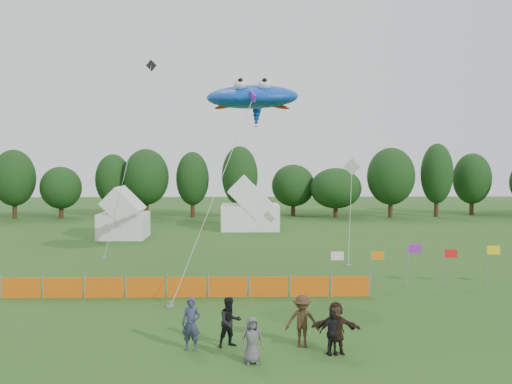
{
  "coord_description": "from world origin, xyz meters",
  "views": [
    {
      "loc": [
        -0.58,
        -20.29,
        6.75
      ],
      "look_at": [
        0.0,
        6.0,
        5.2
      ],
      "focal_mm": 40.0,
      "sensor_mm": 36.0,
      "label": 1
    }
  ],
  "objects_px": {
    "tent_left": "(124,217)",
    "spectator_b": "(230,322)",
    "spectator_e": "(252,340)",
    "barrier_fence": "(187,287)",
    "spectator_d": "(332,333)",
    "spectator_f": "(336,328)",
    "spectator_c": "(302,321)",
    "stingray_kite": "(253,98)",
    "tent_right": "(250,209)",
    "spectator_a": "(191,324)"
  },
  "relations": [
    {
      "from": "tent_right",
      "to": "spectator_a",
      "type": "height_order",
      "value": "tent_right"
    },
    {
      "from": "spectator_c",
      "to": "tent_right",
      "type": "bearing_deg",
      "value": 97.37
    },
    {
      "from": "tent_left",
      "to": "spectator_e",
      "type": "xyz_separation_m",
      "value": [
        10.45,
        -29.95,
        -0.98
      ]
    },
    {
      "from": "spectator_b",
      "to": "stingray_kite",
      "type": "height_order",
      "value": "stingray_kite"
    },
    {
      "from": "barrier_fence",
      "to": "spectator_d",
      "type": "distance_m",
      "value": 10.1
    },
    {
      "from": "barrier_fence",
      "to": "spectator_c",
      "type": "xyz_separation_m",
      "value": [
        4.87,
        -7.42,
        0.44
      ]
    },
    {
      "from": "spectator_a",
      "to": "stingray_kite",
      "type": "xyz_separation_m",
      "value": [
        2.36,
        12.65,
        9.21
      ]
    },
    {
      "from": "spectator_b",
      "to": "spectator_e",
      "type": "distance_m",
      "value": 1.84
    },
    {
      "from": "spectator_c",
      "to": "stingray_kite",
      "type": "height_order",
      "value": "stingray_kite"
    },
    {
      "from": "spectator_c",
      "to": "stingray_kite",
      "type": "relative_size",
      "value": 0.14
    },
    {
      "from": "spectator_b",
      "to": "spectator_c",
      "type": "distance_m",
      "value": 2.59
    },
    {
      "from": "tent_left",
      "to": "spectator_c",
      "type": "bearing_deg",
      "value": -66.58
    },
    {
      "from": "stingray_kite",
      "to": "spectator_c",
      "type": "bearing_deg",
      "value": -82.73
    },
    {
      "from": "spectator_b",
      "to": "tent_left",
      "type": "bearing_deg",
      "value": 82.89
    },
    {
      "from": "tent_left",
      "to": "spectator_a",
      "type": "relative_size",
      "value": 2.1
    },
    {
      "from": "tent_right",
      "to": "stingray_kite",
      "type": "height_order",
      "value": "stingray_kite"
    },
    {
      "from": "tent_right",
      "to": "spectator_b",
      "type": "height_order",
      "value": "tent_right"
    },
    {
      "from": "barrier_fence",
      "to": "spectator_d",
      "type": "height_order",
      "value": "spectator_d"
    },
    {
      "from": "spectator_b",
      "to": "spectator_e",
      "type": "relative_size",
      "value": 1.15
    },
    {
      "from": "spectator_d",
      "to": "spectator_c",
      "type": "bearing_deg",
      "value": 126.7
    },
    {
      "from": "spectator_a",
      "to": "spectator_e",
      "type": "bearing_deg",
      "value": -20.08
    },
    {
      "from": "tent_left",
      "to": "spectator_f",
      "type": "distance_m",
      "value": 32.01
    },
    {
      "from": "tent_left",
      "to": "spectator_b",
      "type": "height_order",
      "value": "tent_left"
    },
    {
      "from": "spectator_c",
      "to": "spectator_d",
      "type": "height_order",
      "value": "spectator_c"
    },
    {
      "from": "tent_right",
      "to": "spectator_f",
      "type": "bearing_deg",
      "value": -85.8
    },
    {
      "from": "tent_left",
      "to": "barrier_fence",
      "type": "relative_size",
      "value": 0.22
    },
    {
      "from": "barrier_fence",
      "to": "stingray_kite",
      "type": "height_order",
      "value": "stingray_kite"
    },
    {
      "from": "spectator_e",
      "to": "spectator_b",
      "type": "bearing_deg",
      "value": 103.54
    },
    {
      "from": "spectator_c",
      "to": "spectator_b",
      "type": "bearing_deg",
      "value": -176.52
    },
    {
      "from": "barrier_fence",
      "to": "spectator_f",
      "type": "distance_m",
      "value": 10.1
    },
    {
      "from": "tent_left",
      "to": "spectator_e",
      "type": "distance_m",
      "value": 31.74
    },
    {
      "from": "spectator_d",
      "to": "tent_right",
      "type": "bearing_deg",
      "value": 82.26
    },
    {
      "from": "tent_left",
      "to": "spectator_a",
      "type": "bearing_deg",
      "value": -73.77
    },
    {
      "from": "spectator_b",
      "to": "spectator_f",
      "type": "xyz_separation_m",
      "value": [
        3.67,
        -0.79,
        0.01
      ]
    },
    {
      "from": "spectator_b",
      "to": "spectator_c",
      "type": "relative_size",
      "value": 0.96
    },
    {
      "from": "spectator_e",
      "to": "tent_right",
      "type": "bearing_deg",
      "value": 78.46
    },
    {
      "from": "stingray_kite",
      "to": "spectator_a",
      "type": "bearing_deg",
      "value": -100.59
    },
    {
      "from": "barrier_fence",
      "to": "spectator_f",
      "type": "xyz_separation_m",
      "value": [
        5.96,
        -8.15,
        0.4
      ]
    },
    {
      "from": "barrier_fence",
      "to": "spectator_c",
      "type": "relative_size",
      "value": 9.56
    },
    {
      "from": "spectator_a",
      "to": "spectator_e",
      "type": "relative_size",
      "value": 1.21
    },
    {
      "from": "tent_left",
      "to": "spectator_d",
      "type": "xyz_separation_m",
      "value": [
        13.22,
        -29.18,
        -0.99
      ]
    },
    {
      "from": "spectator_b",
      "to": "spectator_c",
      "type": "xyz_separation_m",
      "value": [
        2.59,
        -0.06,
        0.04
      ]
    },
    {
      "from": "tent_left",
      "to": "tent_right",
      "type": "xyz_separation_m",
      "value": [
        10.82,
        5.57,
        0.2
      ]
    },
    {
      "from": "spectator_a",
      "to": "spectator_c",
      "type": "distance_m",
      "value": 3.95
    },
    {
      "from": "spectator_a",
      "to": "stingray_kite",
      "type": "relative_size",
      "value": 0.14
    },
    {
      "from": "tent_left",
      "to": "tent_right",
      "type": "height_order",
      "value": "tent_right"
    },
    {
      "from": "tent_right",
      "to": "spectator_a",
      "type": "distance_m",
      "value": 34.31
    },
    {
      "from": "spectator_c",
      "to": "spectator_a",
      "type": "bearing_deg",
      "value": -170.94
    },
    {
      "from": "tent_left",
      "to": "spectator_c",
      "type": "relative_size",
      "value": 2.11
    },
    {
      "from": "barrier_fence",
      "to": "spectator_b",
      "type": "relative_size",
      "value": 9.98
    }
  ]
}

